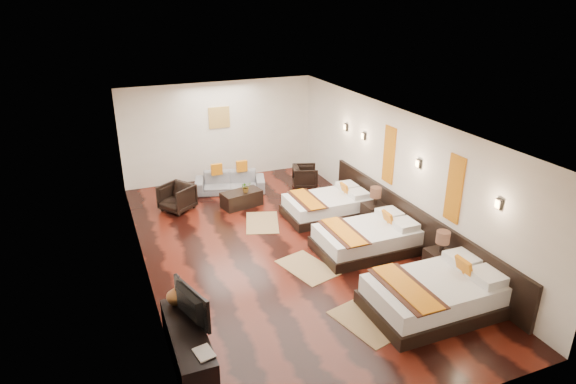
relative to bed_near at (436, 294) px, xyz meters
name	(u,v)px	position (x,y,z in m)	size (l,w,h in m)	color
floor	(281,250)	(-1.70, 2.95, -0.31)	(5.50, 9.50, 0.01)	black
ceiling	(280,121)	(-1.70, 2.95, 2.49)	(5.50, 9.50, 0.01)	white
back_wall	(220,131)	(-1.70, 7.70, 1.09)	(5.50, 0.01, 2.80)	silver
left_wall	(141,211)	(-4.45, 2.95, 1.09)	(0.01, 9.50, 2.80)	silver
right_wall	(396,172)	(1.05, 2.95, 1.09)	(0.01, 9.50, 2.80)	silver
headboard_panel	(412,225)	(1.01, 2.15, 0.14)	(0.08, 6.60, 0.90)	black
bed_near	(436,294)	(0.00, 0.00, 0.00)	(2.34, 1.47, 0.89)	black
bed_mid	(367,238)	(0.00, 2.28, -0.03)	(2.12, 1.33, 0.81)	black
bed_far	(328,205)	(0.00, 4.15, -0.04)	(2.02, 1.27, 0.77)	black
nightstand_a	(440,261)	(0.75, 0.86, 0.03)	(0.48, 0.48, 0.96)	black
nightstand_b	(374,212)	(0.75, 3.24, 0.03)	(0.49, 0.49, 0.96)	black
jute_mat_near	(366,322)	(-1.29, 0.13, -0.30)	(0.75, 1.20, 0.01)	olive
jute_mat_mid	(307,268)	(-1.48, 2.09, -0.30)	(0.75, 1.20, 0.01)	olive
jute_mat_far	(262,223)	(-1.63, 4.36, -0.30)	(0.75, 1.20, 0.01)	olive
tv_console	(188,345)	(-4.20, 0.35, -0.03)	(0.50, 1.80, 0.55)	black
tv	(186,306)	(-4.15, 0.54, 0.52)	(0.96, 0.13, 0.56)	black
book	(196,356)	(-4.20, -0.28, 0.26)	(0.23, 0.31, 0.03)	black
figurine	(177,294)	(-4.20, 1.06, 0.42)	(0.33, 0.33, 0.34)	brown
sofa	(230,182)	(-1.78, 6.54, -0.03)	(1.86, 0.73, 0.54)	slate
armchair_left	(177,198)	(-3.34, 5.86, 0.03)	(0.71, 0.74, 0.67)	black
armchair_right	(305,176)	(0.26, 6.11, 0.00)	(0.65, 0.67, 0.61)	black
coffee_table	(242,199)	(-1.78, 5.49, -0.11)	(1.00, 0.50, 0.40)	black
table_plant	(246,187)	(-1.68, 5.41, 0.23)	(0.25, 0.21, 0.28)	#296020
orange_panel_a	(454,189)	(1.03, 1.05, 1.39)	(0.04, 0.40, 1.30)	#D86014
orange_panel_b	(389,155)	(1.03, 3.25, 1.39)	(0.04, 0.40, 1.30)	#D86014
sconce_near	(499,204)	(1.01, -0.05, 1.54)	(0.07, 0.12, 0.18)	black
sconce_mid	(418,164)	(1.01, 2.15, 1.54)	(0.07, 0.12, 0.18)	black
sconce_far	(363,136)	(1.01, 4.35, 1.54)	(0.07, 0.12, 0.18)	black
sconce_lounge	(346,127)	(1.01, 5.25, 1.54)	(0.07, 0.12, 0.18)	black
gold_artwork	(219,118)	(-1.70, 7.68, 1.49)	(0.60, 0.04, 0.60)	#AD873F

